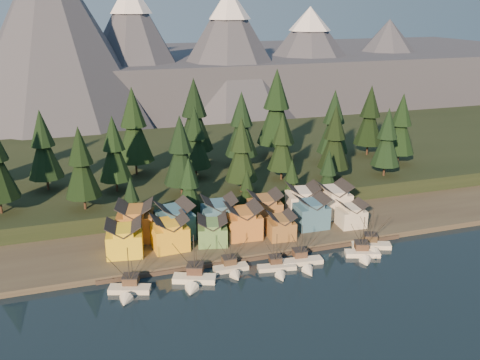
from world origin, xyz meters
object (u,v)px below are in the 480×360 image
object	(u,v)px
boat_0	(128,285)
boat_5	(364,249)
boat_6	(372,242)
house_front_0	(124,237)
house_front_1	(170,232)
boat_4	(304,258)
boat_3	(278,264)
boat_2	(232,264)
house_back_0	(135,220)
house_back_1	(175,219)
boat_1	(193,274)

from	to	relation	value
boat_0	boat_5	bearing A→B (deg)	18.02
boat_0	boat_6	distance (m)	62.85
boat_5	house_front_0	size ratio (longest dim) A/B	1.18
boat_0	house_front_1	world-z (taller)	boat_0
boat_4	house_front_0	size ratio (longest dim) A/B	1.17
house_front_0	boat_3	bearing A→B (deg)	-18.61
boat_2	boat_3	world-z (taller)	boat_2
boat_6	house_front_0	distance (m)	63.13
boat_0	boat_4	xyz separation A→B (m)	(42.14, 0.03, -0.32)
boat_3	house_front_0	distance (m)	38.26
boat_3	house_front_1	xyz separation A→B (m)	(-22.40, 17.35, 4.32)
boat_4	house_back_0	bearing A→B (deg)	151.09
boat_4	house_back_1	distance (m)	35.52
boat_0	house_back_0	world-z (taller)	house_back_0
boat_4	house_front_0	world-z (taller)	house_front_0
boat_5	house_back_0	size ratio (longest dim) A/B	1.04
boat_3	boat_5	xyz separation A→B (m)	(23.13, 0.03, 0.50)
boat_6	house_front_1	size ratio (longest dim) A/B	1.28
boat_3	house_back_0	distance (m)	39.89
house_back_0	house_back_1	distance (m)	10.22
house_front_0	house_back_0	size ratio (longest dim) A/B	0.89
boat_1	house_front_0	size ratio (longest dim) A/B	1.29
boat_3	boat_5	world-z (taller)	boat_5
boat_2	boat_6	xyz separation A→B (m)	(38.15, 0.21, 0.01)
boat_2	boat_4	world-z (taller)	boat_4
boat_4	house_back_0	xyz separation A→B (m)	(-36.83, 25.34, 4.82)
boat_1	boat_4	size ratio (longest dim) A/B	1.10
boat_6	boat_5	bearing A→B (deg)	-122.50
boat_1	boat_3	distance (m)	20.47
boat_3	house_back_1	xyz separation A→B (m)	(-19.94, 23.33, 4.88)
boat_4	boat_1	bearing A→B (deg)	-174.23
boat_0	house_back_0	size ratio (longest dim) A/B	1.06
boat_2	boat_1	bearing A→B (deg)	-165.81
boat_4	house_front_0	bearing A→B (deg)	162.99
boat_0	house_back_0	distance (m)	26.31
boat_2	house_front_1	xyz separation A→B (m)	(-11.94, 14.21, 4.01)
boat_3	house_back_0	world-z (taller)	house_back_0
boat_0	house_front_1	size ratio (longest dim) A/B	1.31
boat_3	boat_4	size ratio (longest dim) A/B	0.90
boat_2	boat_5	xyz separation A→B (m)	(33.60, -3.12, 0.19)
house_back_1	house_front_1	bearing A→B (deg)	-121.57
boat_1	boat_6	distance (m)	48.22
boat_5	house_back_0	distance (m)	59.14
boat_2	boat_5	distance (m)	33.74
house_back_0	house_back_1	world-z (taller)	house_back_0
boat_0	boat_3	distance (m)	35.12
boat_0	house_back_1	xyz separation A→B (m)	(15.16, 22.66, 4.39)
boat_2	boat_6	world-z (taller)	boat_6
boat_2	house_front_1	bearing A→B (deg)	130.10
boat_3	boat_6	xyz separation A→B (m)	(27.69, 3.36, 0.31)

